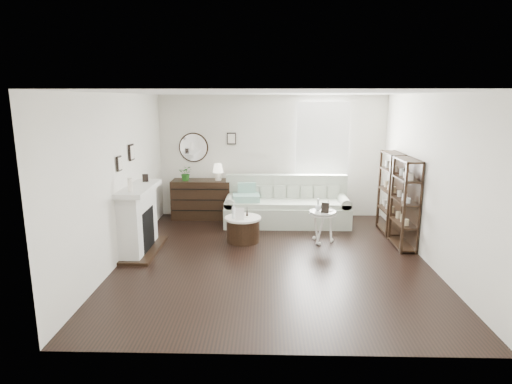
{
  "coord_description": "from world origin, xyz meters",
  "views": [
    {
      "loc": [
        -0.11,
        -6.74,
        2.61
      ],
      "look_at": [
        -0.31,
        0.8,
        0.96
      ],
      "focal_mm": 30.0,
      "sensor_mm": 36.0,
      "label": 1
    }
  ],
  "objects_px": {
    "drum_table": "(243,229)",
    "pedestal_table": "(323,214)",
    "dresser": "(202,199)",
    "sofa": "(287,208)"
  },
  "relations": [
    {
      "from": "sofa",
      "to": "drum_table",
      "type": "bearing_deg",
      "value": -125.62
    },
    {
      "from": "dresser",
      "to": "pedestal_table",
      "type": "bearing_deg",
      "value": -33.04
    },
    {
      "from": "drum_table",
      "to": "pedestal_table",
      "type": "height_order",
      "value": "pedestal_table"
    },
    {
      "from": "sofa",
      "to": "drum_table",
      "type": "xyz_separation_m",
      "value": [
        -0.86,
        -1.2,
        -0.1
      ]
    },
    {
      "from": "dresser",
      "to": "drum_table",
      "type": "xyz_separation_m",
      "value": [
        1.01,
        -1.59,
        -0.19
      ]
    },
    {
      "from": "drum_table",
      "to": "pedestal_table",
      "type": "xyz_separation_m",
      "value": [
        1.47,
        -0.02,
        0.31
      ]
    },
    {
      "from": "sofa",
      "to": "pedestal_table",
      "type": "xyz_separation_m",
      "value": [
        0.61,
        -1.22,
        0.21
      ]
    },
    {
      "from": "dresser",
      "to": "drum_table",
      "type": "relative_size",
      "value": 1.92
    },
    {
      "from": "dresser",
      "to": "pedestal_table",
      "type": "height_order",
      "value": "dresser"
    },
    {
      "from": "dresser",
      "to": "drum_table",
      "type": "distance_m",
      "value": 1.89
    }
  ]
}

